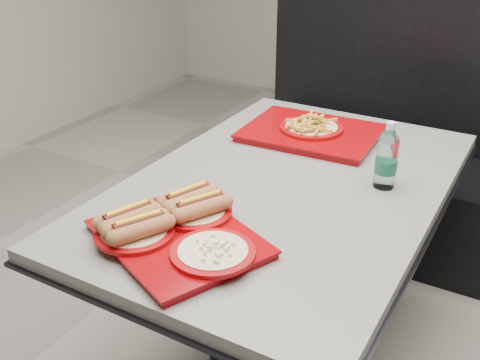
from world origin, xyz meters
The scene contains 6 objects.
ground centered at (0.00, 0.00, 0.00)m, with size 6.00×6.00×0.00m, color gray.
diner_table centered at (0.00, 0.00, 0.58)m, with size 0.92×1.42×0.75m.
booth_bench centered at (0.00, 1.09, 0.40)m, with size 1.30×0.57×1.35m.
tray_near centered at (-0.10, -0.45, 0.78)m, with size 0.53×0.48×0.09m.
tray_far centered at (-0.09, 0.38, 0.78)m, with size 0.50×0.40×0.10m.
water_bottle centered at (0.27, 0.12, 0.84)m, with size 0.07×0.07×0.21m.
Camera 1 is at (0.66, -1.44, 1.54)m, focal length 42.00 mm.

